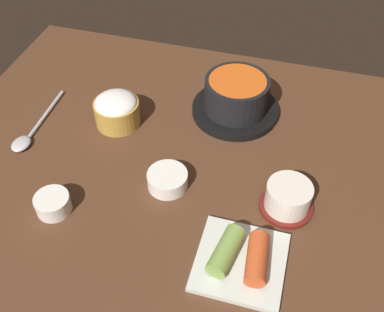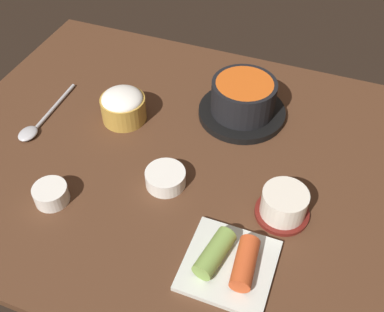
{
  "view_description": "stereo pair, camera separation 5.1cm",
  "coord_description": "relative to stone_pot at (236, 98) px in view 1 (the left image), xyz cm",
  "views": [
    {
      "loc": [
        18.05,
        -58.67,
        66.45
      ],
      "look_at": [
        2.0,
        -2.0,
        5.0
      ],
      "focal_mm": 42.22,
      "sensor_mm": 36.0,
      "label": 1
    },
    {
      "loc": [
        22.94,
        -57.05,
        66.45
      ],
      "look_at": [
        2.0,
        -2.0,
        5.0
      ],
      "focal_mm": 42.22,
      "sensor_mm": 36.0,
      "label": 2
    }
  ],
  "objects": [
    {
      "name": "stone_pot",
      "position": [
        0.0,
        0.0,
        0.0
      ],
      "size": [
        18.68,
        18.68,
        8.59
      ],
      "color": "black",
      "rests_on": "dining_table"
    },
    {
      "name": "rice_bowl",
      "position": [
        -23.18,
        -9.94,
        -0.43
      ],
      "size": [
        9.43,
        9.43,
        6.96
      ],
      "color": "#B78C38",
      "rests_on": "dining_table"
    },
    {
      "name": "banchan_cup_center",
      "position": [
        -7.7,
        -23.74,
        -2.34
      ],
      "size": [
        7.51,
        7.51,
        3.08
      ],
      "color": "white",
      "rests_on": "dining_table"
    },
    {
      "name": "dining_table",
      "position": [
        -6.63,
        -16.04,
        -5.0
      ],
      "size": [
        100.0,
        76.0,
        2.0
      ],
      "primitive_type": "cube",
      "color": "#4C2D1C",
      "rests_on": "ground"
    },
    {
      "name": "kimchi_plate",
      "position": [
        8.59,
        -36.26,
        -2.44
      ],
      "size": [
        14.2,
        14.2,
        4.36
      ],
      "color": "silver",
      "rests_on": "dining_table"
    },
    {
      "name": "tea_cup_with_saucer",
      "position": [
        14.14,
        -23.0,
        -1.21
      ],
      "size": [
        9.58,
        9.58,
        5.62
      ],
      "color": "maroon",
      "rests_on": "dining_table"
    },
    {
      "name": "spoon",
      "position": [
        -39.18,
        -18.92,
        -3.4
      ],
      "size": [
        3.6,
        20.09,
        1.35
      ],
      "color": "#B7B7BC",
      "rests_on": "dining_table"
    },
    {
      "name": "side_bowl_near",
      "position": [
        -25.31,
        -34.58,
        -2.25
      ],
      "size": [
        6.21,
        6.21,
        3.27
      ],
      "color": "white",
      "rests_on": "dining_table"
    }
  ]
}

